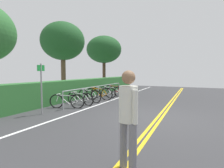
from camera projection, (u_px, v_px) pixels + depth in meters
ground_plane at (159, 119)px, 6.67m from camera, size 29.91×11.99×0.05m
centre_line_yellow_inner at (161, 118)px, 6.63m from camera, size 26.92×0.10×0.00m
centre_line_yellow_outer at (157, 118)px, 6.70m from camera, size 26.92×0.10×0.00m
bike_lane_stripe_white at (83, 110)px, 8.07m from camera, size 26.92×0.12×0.00m
bike_rack at (98, 89)px, 10.96m from camera, size 6.57×0.05×0.86m
bicycle_0 at (67, 101)px, 8.50m from camera, size 0.66×1.62×0.70m
bicycle_1 at (80, 99)px, 9.42m from camera, size 0.46×1.73×0.68m
bicycle_2 at (89, 96)px, 10.23m from camera, size 0.47×1.68×0.76m
bicycle_3 at (99, 94)px, 10.99m from camera, size 0.46×1.71×0.78m
bicycle_4 at (103, 93)px, 11.85m from camera, size 0.56×1.68×0.73m
bicycle_5 at (111, 91)px, 12.58m from camera, size 0.57×1.76×0.73m
bicycle_6 at (115, 90)px, 13.57m from camera, size 0.52×1.74×0.74m
pedestrian at (128, 113)px, 3.06m from camera, size 0.33×0.41×1.74m
sign_post_near at (41, 84)px, 7.20m from camera, size 0.36×0.06×2.04m
hedge_backdrop at (88, 87)px, 13.01m from camera, size 15.52×0.90×1.20m
tree_mid at (63, 42)px, 12.70m from camera, size 3.06×3.06×5.21m
tree_far_right at (104, 50)px, 18.08m from camera, size 3.50×3.50×5.30m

